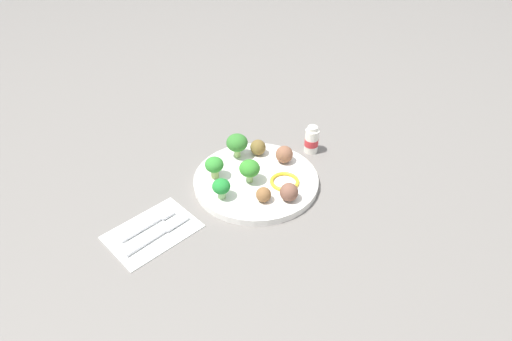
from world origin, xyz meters
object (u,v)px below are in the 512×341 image
Objects in this scene: broccoli_floret_far_rim at (214,165)px; fork at (150,223)px; meatball_far_rim at (285,155)px; yogurt_bottle at (311,140)px; broccoli_floret_back_right at (250,169)px; meatball_front_right at (258,147)px; napkin at (153,231)px; meatball_mid_left at (290,192)px; meatball_back_right at (264,195)px; broccoli_floret_back_left at (222,187)px; plate at (256,180)px; knife at (160,232)px; pepper_ring_back_right at (285,181)px; broccoli_floret_front_right at (237,143)px.

broccoli_floret_far_rim is 0.43× the size of fork.
meatball_far_rim is 0.58× the size of yogurt_bottle.
fork is (-0.23, 0.05, -0.04)m from broccoli_floret_back_right.
broccoli_floret_far_rim is at bearing 6.02° from fork.
meatball_far_rim is (0.02, -0.07, 0.00)m from meatball_front_right.
meatball_front_right is 0.22× the size of napkin.
broccoli_floret_far_rim is at bearing 112.34° from meatball_mid_left.
meatball_back_right is 0.83× the size of meatball_mid_left.
broccoli_floret_back_left is 0.27× the size of napkin.
plate is 0.09m from meatball_far_rim.
knife is 0.44m from yogurt_bottle.
pepper_ring_back_right is 0.30m from napkin.
meatball_front_right reaches higher than pepper_ring_back_right.
broccoli_floret_back_right is 0.08m from pepper_ring_back_right.
fork is at bearing 151.37° from meatball_back_right.
broccoli_floret_far_rim reaches higher than fork.
broccoli_floret_far_rim is at bearing 125.74° from broccoli_floret_back_right.
broccoli_floret_back_right reaches higher than broccoli_floret_back_left.
napkin is (-0.29, 0.08, -0.02)m from pepper_ring_back_right.
meatball_front_right is at bearing 108.79° from meatball_far_rim.
fork is (-0.32, -0.02, -0.03)m from meatball_front_right.
meatball_back_right is 0.15m from meatball_far_rim.
meatball_front_right is 0.13m from pepper_ring_back_right.
broccoli_floret_back_right is at bearing -6.66° from napkin.
meatball_front_right is (0.11, 0.13, 0.00)m from meatball_back_right.
plate is at bearing 2.71° from broccoli_floret_back_right.
broccoli_floret_front_right is at bearing 12.98° from napkin.
meatball_back_right is 0.50× the size of pepper_ring_back_right.
napkin is 0.02m from fork.
meatball_back_right is 0.79× the size of meatball_far_rim.
meatball_front_right is at bearing -31.35° from broccoli_floret_front_right.
broccoli_floret_back_right is 0.11m from meatball_front_right.
broccoli_floret_front_right reaches higher than pepper_ring_back_right.
broccoli_floret_far_rim reaches higher than pepper_ring_back_right.
broccoli_floret_back_left is at bearing -158.32° from meatball_front_right.
pepper_ring_back_right is at bearing -16.12° from napkin.
meatball_back_right is 0.24m from napkin.
meatball_front_right is at bearing 37.31° from broccoli_floret_back_right.
plate is 5.41× the size of broccoli_floret_far_rim.
fork is at bearing 168.67° from broccoli_floret_back_right.
meatball_back_right reaches higher than napkin.
broccoli_floret_far_rim is 0.08m from broccoli_floret_back_right.
pepper_ring_back_right is (0.10, -0.12, -0.03)m from broccoli_floret_far_rim.
meatball_mid_left reaches higher than knife.
knife is at bearing 177.96° from meatball_far_rim.
plate is 0.26m from napkin.
broccoli_floret_far_rim is at bearing -179.66° from meatball_front_right.
meatball_mid_left is (0.07, -0.16, -0.01)m from broccoli_floret_far_rim.
meatball_front_right is at bearing 152.76° from yogurt_bottle.
knife is at bearing -163.15° from broccoli_floret_far_rim.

